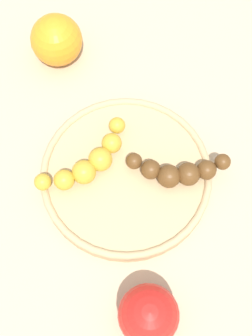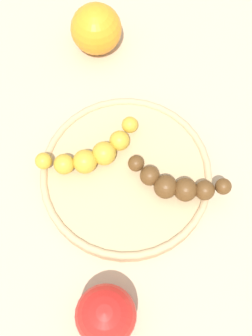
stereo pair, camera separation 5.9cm
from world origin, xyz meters
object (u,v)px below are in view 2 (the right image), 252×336
Objects in this scene: apple_red at (106,315)px; orange_fruit at (96,29)px; banana_spotted at (93,153)px; fruit_bowl at (126,175)px; banana_overripe at (177,184)px.

orange_fruit is at bearing 118.86° from apple_red.
orange_fruit is (-0.19, 0.35, 0.00)m from apple_red.
orange_fruit reaches higher than banana_spotted.
apple_red is (0.11, -0.17, 0.00)m from banana_spotted.
banana_spotted is (-0.05, 0.00, 0.02)m from fruit_bowl.
apple_red is at bearing -12.89° from banana_overripe.
banana_spotted is 1.66× the size of apple_red.
orange_fruit is (-0.20, 0.17, 0.00)m from banana_overripe.
banana_spotted is 0.12m from banana_overripe.
banana_spotted is at bearing -95.21° from banana_overripe.
banana_overripe is (0.12, 0.01, -0.00)m from banana_spotted.
fruit_bowl is 1.69× the size of banana_overripe.
fruit_bowl is 0.05m from banana_spotted.
apple_red is at bearing -19.23° from banana_spotted.
fruit_bowl is 1.92× the size of banana_spotted.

